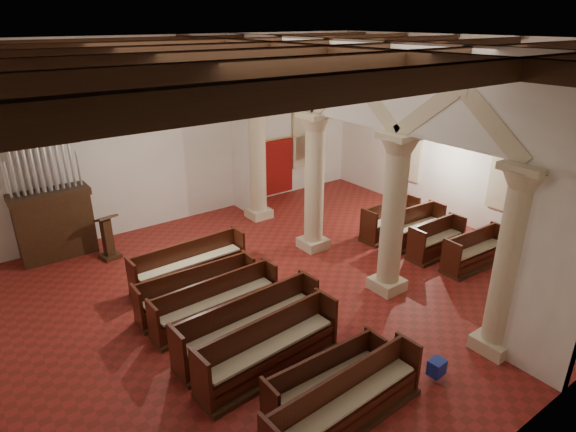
# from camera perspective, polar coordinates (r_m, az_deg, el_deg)

# --- Properties ---
(floor) EXTENTS (14.00, 14.00, 0.00)m
(floor) POSITION_cam_1_polar(r_m,az_deg,el_deg) (12.64, 0.91, -8.31)
(floor) COLOR maroon
(floor) RESTS_ON ground
(ceiling) EXTENTS (14.00, 14.00, 0.00)m
(ceiling) POSITION_cam_1_polar(r_m,az_deg,el_deg) (10.87, 1.11, 19.99)
(ceiling) COLOR black
(ceiling) RESTS_ON wall_back
(wall_back) EXTENTS (14.00, 0.02, 6.00)m
(wall_back) POSITION_cam_1_polar(r_m,az_deg,el_deg) (16.42, -11.98, 9.80)
(wall_back) COLOR white
(wall_back) RESTS_ON floor
(wall_front) EXTENTS (14.00, 0.02, 6.00)m
(wall_front) POSITION_cam_1_polar(r_m,az_deg,el_deg) (7.90, 28.57, -6.58)
(wall_front) COLOR white
(wall_front) RESTS_ON floor
(wall_right) EXTENTS (0.02, 12.00, 6.00)m
(wall_right) POSITION_cam_1_polar(r_m,az_deg,el_deg) (16.47, 21.01, 8.84)
(wall_right) COLOR white
(wall_right) RESTS_ON floor
(ceiling_beams) EXTENTS (13.80, 11.80, 0.30)m
(ceiling_beams) POSITION_cam_1_polar(r_m,az_deg,el_deg) (10.88, 1.11, 19.05)
(ceiling_beams) COLOR #382112
(ceiling_beams) RESTS_ON wall_back
(arcade) EXTENTS (0.90, 11.90, 6.00)m
(arcade) POSITION_cam_1_polar(r_m,az_deg,el_deg) (12.38, 7.74, 8.70)
(arcade) COLOR beige
(arcade) RESTS_ON floor
(window_right_a) EXTENTS (0.03, 1.00, 2.20)m
(window_right_a) POSITION_cam_1_polar(r_m,az_deg,el_deg) (15.92, 25.02, 4.78)
(window_right_a) COLOR #2C644C
(window_right_a) RESTS_ON wall_right
(window_right_b) EXTENTS (0.03, 1.00, 2.20)m
(window_right_b) POSITION_cam_1_polar(r_m,az_deg,el_deg) (18.06, 14.04, 8.14)
(window_right_b) COLOR #2C644C
(window_right_b) RESTS_ON wall_right
(window_back) EXTENTS (1.00, 0.03, 2.20)m
(window_back) POSITION_cam_1_polar(r_m,az_deg,el_deg) (19.13, 2.07, 9.57)
(window_back) COLOR #2C644C
(window_back) RESTS_ON wall_back
(pipe_organ) EXTENTS (2.10, 0.85, 4.40)m
(pipe_organ) POSITION_cam_1_polar(r_m,az_deg,el_deg) (15.16, -26.16, 0.43)
(pipe_organ) COLOR #382112
(pipe_organ) RESTS_ON floor
(lectern) EXTENTS (0.63, 0.65, 1.38)m
(lectern) POSITION_cam_1_polar(r_m,az_deg,el_deg) (14.72, -20.56, -2.68)
(lectern) COLOR #391D12
(lectern) RESTS_ON floor
(dossal_curtain) EXTENTS (1.80, 0.07, 2.17)m
(dossal_curtain) POSITION_cam_1_polar(r_m,az_deg,el_deg) (18.48, -1.53, 5.80)
(dossal_curtain) COLOR maroon
(dossal_curtain) RESTS_ON floor
(processional_banner) EXTENTS (0.54, 0.68, 2.40)m
(processional_banner) POSITION_cam_1_polar(r_m,az_deg,el_deg) (18.98, 2.73, 5.08)
(processional_banner) COLOR #382112
(processional_banner) RESTS_ON floor
(hymnal_box_a) EXTENTS (0.33, 0.28, 0.31)m
(hymnal_box_a) POSITION_cam_1_polar(r_m,az_deg,el_deg) (10.09, 17.21, -16.76)
(hymnal_box_a) COLOR navy
(hymnal_box_a) RESTS_ON floor
(hymnal_box_b) EXTENTS (0.36, 0.31, 0.30)m
(hymnal_box_b) POSITION_cam_1_polar(r_m,az_deg,el_deg) (10.78, 3.46, -12.80)
(hymnal_box_b) COLOR #14178E
(hymnal_box_b) RESTS_ON floor
(hymnal_box_c) EXTENTS (0.37, 0.30, 0.37)m
(hymnal_box_c) POSITION_cam_1_polar(r_m,az_deg,el_deg) (12.08, -3.36, -8.38)
(hymnal_box_c) COLOR navy
(hymnal_box_c) RESTS_ON floor
(tube_heater_a) EXTENTS (1.12, 0.27, 0.11)m
(tube_heater_a) POSITION_cam_1_polar(r_m,az_deg,el_deg) (9.33, 7.42, -20.35)
(tube_heater_a) COLOR silver
(tube_heater_a) RESTS_ON floor
(tube_heater_b) EXTENTS (0.91, 0.30, 0.09)m
(tube_heater_b) POSITION_cam_1_polar(r_m,az_deg,el_deg) (9.16, 8.19, -21.39)
(tube_heater_b) COLOR silver
(tube_heater_b) RESTS_ON floor
(nave_pew_0) EXTENTS (3.26, 0.83, 1.03)m
(nave_pew_0) POSITION_cam_1_polar(r_m,az_deg,el_deg) (8.81, 6.94, -21.84)
(nave_pew_0) COLOR #382112
(nave_pew_0) RESTS_ON floor
(nave_pew_1) EXTENTS (2.48, 0.68, 0.96)m
(nave_pew_1) POSITION_cam_1_polar(r_m,az_deg,el_deg) (9.22, 4.53, -19.51)
(nave_pew_1) COLOR #382112
(nave_pew_1) RESTS_ON floor
(nave_pew_2) EXTENTS (3.15, 0.98, 1.15)m
(nave_pew_2) POSITION_cam_1_polar(r_m,az_deg,el_deg) (9.76, -2.18, -16.16)
(nave_pew_2) COLOR #382112
(nave_pew_2) RESTS_ON floor
(nave_pew_3) EXTENTS (3.39, 0.91, 1.12)m
(nave_pew_3) POSITION_cam_1_polar(r_m,az_deg,el_deg) (10.43, -4.54, -13.42)
(nave_pew_3) COLOR #382112
(nave_pew_3) RESTS_ON floor
(nave_pew_4) EXTENTS (3.10, 0.77, 1.01)m
(nave_pew_4) POSITION_cam_1_polar(r_m,az_deg,el_deg) (11.31, -8.41, -10.67)
(nave_pew_4) COLOR #382112
(nave_pew_4) RESTS_ON floor
(nave_pew_5) EXTENTS (2.93, 0.75, 1.02)m
(nave_pew_5) POSITION_cam_1_polar(r_m,az_deg,el_deg) (11.79, -10.64, -9.29)
(nave_pew_5) COLOR #382112
(nave_pew_5) RESTS_ON floor
(nave_pew_6) EXTENTS (3.13, 0.80, 1.07)m
(nave_pew_6) POSITION_cam_1_polar(r_m,az_deg,el_deg) (12.97, -11.54, -6.17)
(nave_pew_6) COLOR #382112
(nave_pew_6) RESTS_ON floor
(aisle_pew_0) EXTENTS (2.15, 0.78, 1.03)m
(aisle_pew_0) POSITION_cam_1_polar(r_m,az_deg,el_deg) (14.37, 21.21, -4.38)
(aisle_pew_0) COLOR #382112
(aisle_pew_0) RESTS_ON floor
(aisle_pew_1) EXTENTS (1.88, 0.71, 1.05)m
(aisle_pew_1) POSITION_cam_1_polar(r_m,az_deg,el_deg) (14.69, 17.14, -3.20)
(aisle_pew_1) COLOR #382112
(aisle_pew_1) RESTS_ON floor
(aisle_pew_2) EXTENTS (1.95, 0.85, 1.15)m
(aisle_pew_2) POSITION_cam_1_polar(r_m,az_deg,el_deg) (15.27, 14.83, -1.78)
(aisle_pew_2) COLOR #382112
(aisle_pew_2) RESTS_ON floor
(aisle_pew_3) EXTENTS (2.21, 0.87, 1.10)m
(aisle_pew_3) POSITION_cam_1_polar(r_m,az_deg,el_deg) (15.63, 12.03, -1.00)
(aisle_pew_3) COLOR #382112
(aisle_pew_3) RESTS_ON floor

